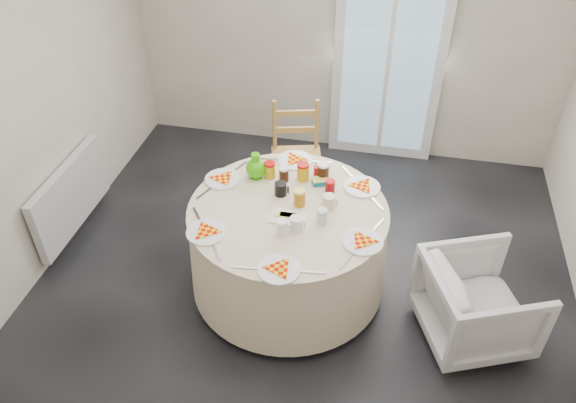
% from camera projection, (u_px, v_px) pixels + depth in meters
% --- Properties ---
extents(floor, '(4.00, 4.00, 0.00)m').
position_uv_depth(floor, '(303.00, 285.00, 4.26)').
color(floor, black).
rests_on(floor, ground).
extents(wall_back, '(4.00, 0.02, 2.60)m').
position_uv_depth(wall_back, '(348.00, 21.00, 4.98)').
color(wall_back, '#BCB5A3').
rests_on(wall_back, floor).
extents(wall_left, '(0.02, 4.00, 2.60)m').
position_uv_depth(wall_left, '(15.00, 106.00, 3.77)').
color(wall_left, '#BCB5A3').
rests_on(wall_left, floor).
extents(glass_door, '(1.00, 0.08, 2.10)m').
position_uv_depth(glass_door, '(390.00, 54.00, 5.03)').
color(glass_door, silver).
rests_on(glass_door, floor).
extents(radiator, '(0.07, 1.00, 0.55)m').
position_uv_depth(radiator, '(71.00, 197.00, 4.49)').
color(radiator, silver).
rests_on(radiator, floor).
extents(table, '(1.41, 1.41, 0.72)m').
position_uv_depth(table, '(288.00, 248.00, 4.03)').
color(table, beige).
rests_on(table, floor).
extents(wooden_chair, '(0.50, 0.49, 0.94)m').
position_uv_depth(wooden_chair, '(297.00, 158.00, 4.76)').
color(wooden_chair, '#BA9447').
rests_on(wooden_chair, floor).
extents(armchair, '(0.83, 0.85, 0.69)m').
position_uv_depth(armchair, '(480.00, 295.00, 3.66)').
color(armchair, silver).
rests_on(armchair, floor).
extents(place_settings, '(1.58, 1.58, 0.03)m').
position_uv_depth(place_settings, '(288.00, 205.00, 3.79)').
color(place_settings, white).
rests_on(place_settings, table).
extents(jar_cluster, '(0.58, 0.43, 0.15)m').
position_uv_depth(jar_cluster, '(298.00, 175.00, 3.97)').
color(jar_cluster, olive).
rests_on(jar_cluster, table).
extents(butter_tub, '(0.13, 0.12, 0.04)m').
position_uv_depth(butter_tub, '(320.00, 178.00, 4.00)').
color(butter_tub, '#0D6A8C').
rests_on(butter_tub, table).
extents(green_pitcher, '(0.19, 0.19, 0.19)m').
position_uv_depth(green_pitcher, '(256.00, 161.00, 4.02)').
color(green_pitcher, '#3AB708').
rests_on(green_pitcher, table).
extents(cheese_platter, '(0.25, 0.17, 0.03)m').
position_uv_depth(cheese_platter, '(288.00, 214.00, 3.71)').
color(cheese_platter, white).
rests_on(cheese_platter, table).
extents(mugs_glasses, '(0.82, 0.82, 0.12)m').
position_uv_depth(mugs_glasses, '(303.00, 199.00, 3.77)').
color(mugs_glasses, gray).
rests_on(mugs_glasses, table).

